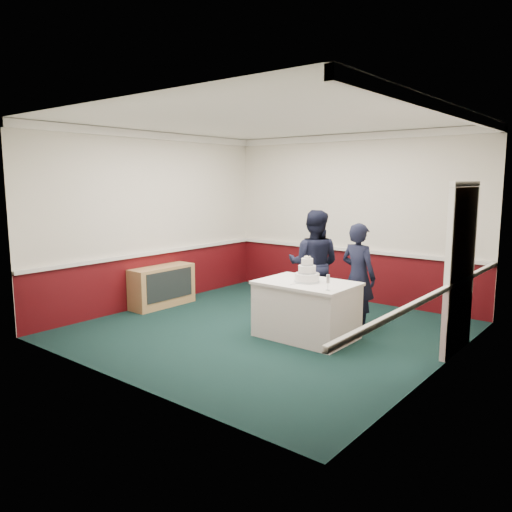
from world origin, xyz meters
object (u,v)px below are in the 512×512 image
Objects in this scene: wedding_cake at (307,274)px; person_woman at (358,276)px; champagne_flute at (328,280)px; person_man at (314,264)px; cake_knife at (297,284)px; cake_table at (306,309)px; sideboard at (162,286)px.

wedding_cake is 0.90m from person_woman.
person_man is (-0.97, 1.20, -0.07)m from champagne_flute.
cake_table is at bearing 103.88° from cake_knife.
wedding_cake is 1.78× the size of champagne_flute.
person_woman is (0.36, 0.82, -0.11)m from wedding_cake.
person_woman reaches higher than champagne_flute.
wedding_cake reaches higher than cake_table.
person_man is (-0.47, 0.92, 0.46)m from cake_table.
person_woman is (-0.14, 1.10, -0.14)m from champagne_flute.
person_woman is at bearing 97.27° from champagne_flute.
champagne_flute is 0.13× the size of person_woman.
person_man reaches higher than champagne_flute.
cake_knife is at bearing 78.18° from person_woman.
person_woman is (0.36, 0.82, 0.39)m from cake_table.
person_man reaches higher than cake_table.
cake_knife is 0.55m from champagne_flute.
person_woman is at bearing 151.18° from person_man.
person_woman reaches higher than wedding_cake.
wedding_cake is at bearing 95.44° from person_man.
wedding_cake is 0.57m from champagne_flute.
cake_table is 0.78m from champagne_flute.
cake_table is at bearing 2.19° from sideboard.
sideboard is 3.47m from champagne_flute.
cake_table is at bearing 150.75° from champagne_flute.
person_woman is (0.39, 1.02, -0.01)m from cake_knife.
cake_table is 0.50m from wedding_cake.
champagne_flute reaches higher than cake_table.
sideboard is at bearing -159.35° from cake_knife.
cake_table reaches higher than sideboard.
champagne_flute reaches higher than cake_knife.
wedding_cake is at bearing 75.37° from person_woman.
wedding_cake reaches higher than cake_knife.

